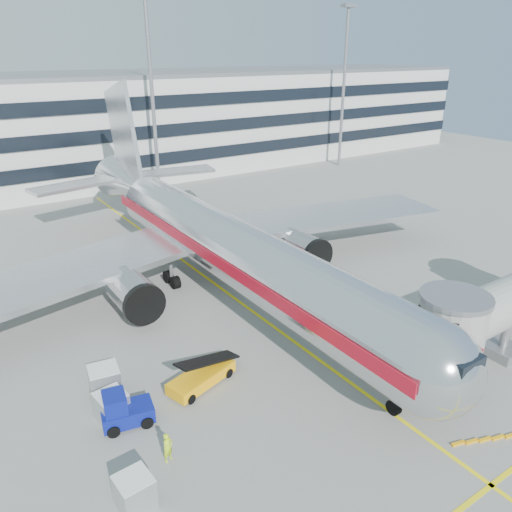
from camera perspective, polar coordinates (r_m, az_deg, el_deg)
ground at (r=34.80m, az=5.39°, el=-10.44°), size 180.00×180.00×0.00m
lead_in_line at (r=41.91m, az=-3.25°, el=-4.26°), size 0.25×70.00×0.01m
stop_bar at (r=27.98m, az=25.30°, el=-22.62°), size 6.00×0.25×0.01m
main_jet at (r=41.58m, az=-4.60°, el=1.84°), size 50.95×48.70×16.06m
terminal at (r=83.17m, az=-21.13°, el=13.46°), size 150.00×24.25×15.60m
light_mast_centre at (r=69.80m, az=-11.89°, el=18.83°), size 2.40×1.20×25.45m
light_mast_east at (r=88.64m, az=10.07°, el=19.66°), size 2.40×1.20×25.45m
belt_loader at (r=31.15m, az=-6.25°, el=-13.50°), size 4.77×2.82×2.23m
baggage_tug at (r=29.00m, az=-14.89°, el=-16.73°), size 2.99×2.20×2.05m
cargo_container_left at (r=29.59m, az=-16.18°, el=-16.15°), size 1.74×1.74×1.65m
cargo_container_right at (r=31.40m, az=-16.91°, el=-13.54°), size 1.94×1.94×1.80m
cargo_container_front at (r=24.96m, az=-13.70°, el=-24.73°), size 1.61×1.61×1.61m
ramp_worker at (r=26.60m, az=-10.04°, el=-20.75°), size 0.69×0.58×1.61m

